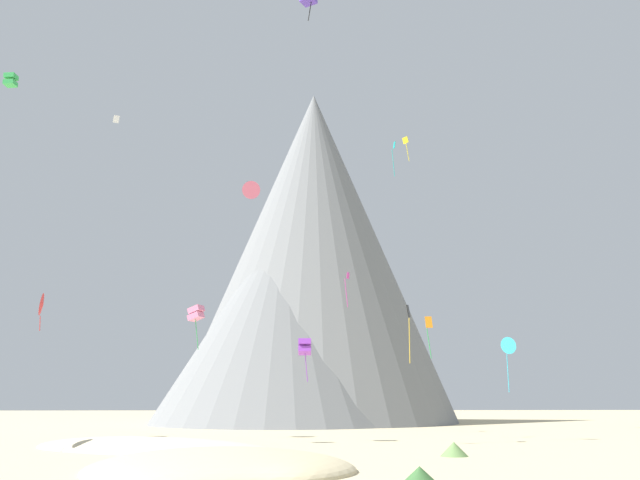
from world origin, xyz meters
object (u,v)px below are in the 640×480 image
kite_magenta_mid (347,281)px  kite_yellow_high (406,143)px  kite_violet_low (305,347)px  kite_rainbow_mid (251,190)px  kite_black_low (409,319)px  bush_mid_center (454,449)px  bush_low_patch (420,476)px  kite_teal_high (394,153)px  kite_orange_low (429,328)px  kite_green_high (11,80)px  kite_cyan_low (509,347)px  bush_far_left (253,469)px  kite_red_mid (42,305)px  kite_pink_low (196,313)px  rock_massif (305,270)px  kite_white_high (116,119)px

kite_magenta_mid → kite_yellow_high: bearing=-29.8°
kite_violet_low → kite_rainbow_mid: 16.87m
kite_black_low → kite_yellow_high: size_ratio=1.70×
bush_mid_center → kite_black_low: 18.60m
bush_low_patch → kite_teal_high: size_ratio=0.40×
bush_mid_center → kite_yellow_high: kite_yellow_high is taller
kite_magenta_mid → kite_orange_low: (7.93, -11.91, -7.06)m
kite_black_low → kite_yellow_high: kite_yellow_high is taller
kite_green_high → kite_cyan_low: 56.73m
bush_far_left → kite_black_low: 31.34m
kite_green_high → kite_magenta_mid: 45.12m
bush_low_patch → bush_far_left: (-8.53, 6.85, -0.26)m
kite_teal_high → bush_mid_center: bearing=-151.8°
kite_rainbow_mid → kite_cyan_low: bearing=-159.7°
kite_rainbow_mid → bush_low_patch: bearing=112.1°
kite_red_mid → kite_magenta_mid: kite_magenta_mid is taller
kite_teal_high → kite_yellow_high: bearing=-143.1°
kite_yellow_high → kite_black_low: bearing=175.8°
kite_violet_low → kite_pink_low: kite_pink_low is taller
kite_orange_low → kite_green_high: bearing=58.3°
bush_far_left → kite_orange_low: bearing=62.9°
kite_black_low → kite_rainbow_mid: 19.85m
rock_massif → kite_pink_low: size_ratio=13.50×
bush_mid_center → kite_yellow_high: (3.06, 34.46, 36.84)m
kite_red_mid → kite_white_high: size_ratio=3.70×
kite_cyan_low → kite_teal_high: size_ratio=1.07×
bush_low_patch → kite_green_high: bearing=139.8°
kite_yellow_high → kite_cyan_low: bearing=-147.3°
kite_rainbow_mid → kite_teal_high: (18.49, 30.47, 14.81)m
bush_mid_center → kite_red_mid: 49.27m
kite_white_high → kite_magenta_mid: (30.87, -0.94, -21.91)m
kite_black_low → kite_rainbow_mid: bearing=-11.1°
kite_rainbow_mid → kite_teal_high: 38.60m
kite_yellow_high → bush_low_patch: bearing=176.6°
kite_teal_high → kite_magenta_mid: bearing=161.4°
bush_mid_center → kite_orange_low: bearing=82.5°
kite_black_low → kite_magenta_mid: size_ratio=1.28×
bush_low_patch → kite_yellow_high: bearing=80.3°
bush_low_patch → kite_cyan_low: size_ratio=0.38×
kite_green_high → kite_white_high: 26.24m
bush_mid_center → kite_rainbow_mid: size_ratio=1.20×
kite_green_high → kite_teal_high: size_ratio=0.22×
kite_red_mid → kite_magenta_mid: bearing=-86.4°
kite_green_high → kite_orange_low: (42.65, 12.31, -22.65)m
bush_far_left → kite_violet_low: (3.65, 28.66, 9.01)m
kite_white_high → kite_rainbow_mid: bearing=-7.6°
kite_white_high → kite_rainbow_mid: kite_white_high is taller
kite_green_high → kite_cyan_low: kite_green_high is taller
kite_teal_high → kite_red_mid: bearing=141.9°
bush_low_patch → kite_violet_low: 36.90m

